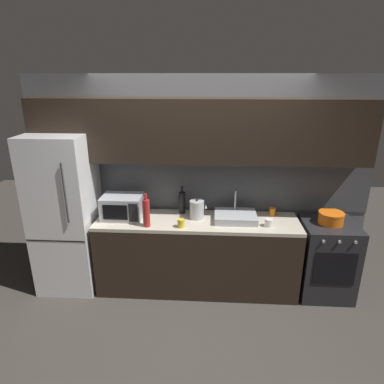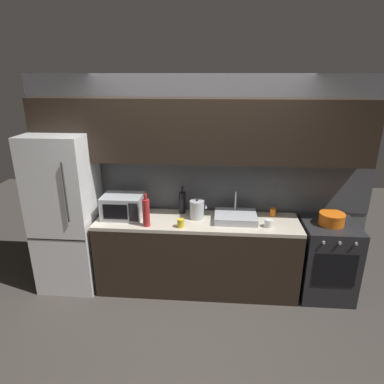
% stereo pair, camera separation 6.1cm
% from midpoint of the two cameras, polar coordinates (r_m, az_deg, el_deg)
% --- Properties ---
extents(ground_plane, '(10.00, 10.00, 0.00)m').
position_cam_midpoint_polar(ground_plane, '(3.61, -0.44, -24.07)').
color(ground_plane, '#3D3833').
extents(back_wall, '(4.08, 0.44, 2.50)m').
position_cam_midpoint_polar(back_wall, '(3.92, 0.71, 5.67)').
color(back_wall, slate).
rests_on(back_wall, ground).
extents(counter_run, '(2.34, 0.60, 0.90)m').
position_cam_midpoint_polar(counter_run, '(4.06, 0.43, -10.60)').
color(counter_run, black).
rests_on(counter_run, ground).
extents(refrigerator, '(0.68, 0.69, 1.88)m').
position_cam_midpoint_polar(refrigerator, '(4.21, -21.19, -3.44)').
color(refrigerator, white).
rests_on(refrigerator, ground).
extents(oven_range, '(0.60, 0.62, 0.90)m').
position_cam_midpoint_polar(oven_range, '(4.27, 21.51, -10.52)').
color(oven_range, '#232326').
rests_on(oven_range, ground).
extents(microwave, '(0.46, 0.35, 0.27)m').
position_cam_midpoint_polar(microwave, '(3.96, -12.24, -2.49)').
color(microwave, '#A8AAAF').
rests_on(microwave, counter_run).
extents(sink_basin, '(0.48, 0.38, 0.30)m').
position_cam_midpoint_polar(sink_basin, '(3.87, 7.00, -4.20)').
color(sink_basin, '#ADAFB5').
rests_on(sink_basin, counter_run).
extents(kettle, '(0.20, 0.17, 0.24)m').
position_cam_midpoint_polar(kettle, '(3.86, 0.39, -3.02)').
color(kettle, '#B7BABF').
rests_on(kettle, counter_run).
extents(wine_bottle_dark, '(0.08, 0.08, 0.33)m').
position_cam_midpoint_polar(wine_bottle_dark, '(4.00, -2.15, -1.75)').
color(wine_bottle_dark, black).
rests_on(wine_bottle_dark, counter_run).
extents(wine_bottle_red, '(0.08, 0.08, 0.38)m').
position_cam_midpoint_polar(wine_bottle_red, '(3.68, -8.30, -3.53)').
color(wine_bottle_red, '#A82323').
rests_on(wine_bottle_red, counter_run).
extents(mug_orange, '(0.07, 0.07, 0.09)m').
position_cam_midpoint_polar(mug_orange, '(4.06, 13.20, -3.31)').
color(mug_orange, orange).
rests_on(mug_orange, counter_run).
extents(mug_yellow, '(0.08, 0.08, 0.10)m').
position_cam_midpoint_polar(mug_yellow, '(3.66, -2.38, -5.36)').
color(mug_yellow, gold).
rests_on(mug_yellow, counter_run).
extents(mug_white, '(0.09, 0.09, 0.09)m').
position_cam_midpoint_polar(mug_white, '(3.77, 12.57, -5.15)').
color(mug_white, silver).
rests_on(mug_white, counter_run).
extents(cooking_pot, '(0.28, 0.28, 0.13)m').
position_cam_midpoint_polar(cooking_pot, '(4.04, 22.32, -4.12)').
color(cooking_pot, orange).
rests_on(cooking_pot, oven_range).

